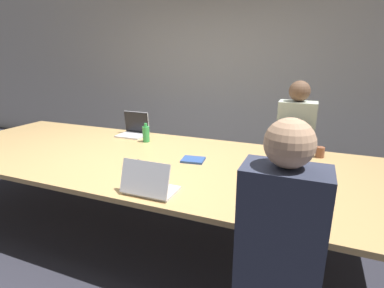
% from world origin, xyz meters
% --- Properties ---
extents(ground_plane, '(24.00, 24.00, 0.00)m').
position_xyz_m(ground_plane, '(0.00, 0.00, 0.00)').
color(ground_plane, '#2D2D38').
extents(curtain_wall, '(12.00, 0.06, 2.80)m').
position_xyz_m(curtain_wall, '(0.00, 2.53, 1.40)').
color(curtain_wall, beige).
rests_on(curtain_wall, ground_plane).
extents(conference_table, '(4.51, 1.66, 0.76)m').
position_xyz_m(conference_table, '(0.00, 0.00, 0.72)').
color(conference_table, tan).
rests_on(conference_table, ground_plane).
extents(laptop_far_midleft, '(0.33, 0.27, 0.28)m').
position_xyz_m(laptop_far_midleft, '(-0.53, 0.65, 0.84)').
color(laptop_far_midleft, silver).
rests_on(laptop_far_midleft, conference_table).
extents(bottle_far_midleft, '(0.08, 0.08, 0.21)m').
position_xyz_m(bottle_far_midleft, '(-0.25, 0.45, 0.86)').
color(bottle_far_midleft, green).
rests_on(bottle_far_midleft, conference_table).
extents(laptop_near_right, '(0.31, 0.22, 0.23)m').
position_xyz_m(laptop_near_right, '(1.35, -0.59, 0.83)').
color(laptop_near_right, silver).
rests_on(laptop_near_right, conference_table).
extents(person_near_right, '(0.40, 0.24, 1.44)m').
position_xyz_m(person_near_right, '(1.36, -1.01, 0.71)').
color(person_near_right, '#2D2D38').
rests_on(person_near_right, ground_plane).
extents(laptop_near_midright, '(0.36, 0.25, 0.25)m').
position_xyz_m(laptop_near_midright, '(0.44, -0.68, 0.84)').
color(laptop_near_midright, silver).
rests_on(laptop_near_midright, conference_table).
extents(laptop_far_right, '(0.37, 0.22, 0.23)m').
position_xyz_m(laptop_far_right, '(1.28, 0.71, 0.83)').
color(laptop_far_right, '#333338').
rests_on(laptop_far_right, conference_table).
extents(person_far_right, '(0.40, 0.24, 1.44)m').
position_xyz_m(person_far_right, '(1.29, 1.09, 0.70)').
color(person_far_right, '#2D2D38').
rests_on(person_far_right, ground_plane).
extents(cup_far_right, '(0.08, 0.08, 0.10)m').
position_xyz_m(cup_far_right, '(1.55, 0.62, 0.81)').
color(cup_far_right, brown).
rests_on(cup_far_right, conference_table).
extents(stapler, '(0.11, 0.15, 0.05)m').
position_xyz_m(stapler, '(0.04, -0.28, 0.79)').
color(stapler, black).
rests_on(stapler, conference_table).
extents(notebook, '(0.22, 0.20, 0.02)m').
position_xyz_m(notebook, '(0.47, 0.07, 0.77)').
color(notebook, '#2D4C8C').
rests_on(notebook, conference_table).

